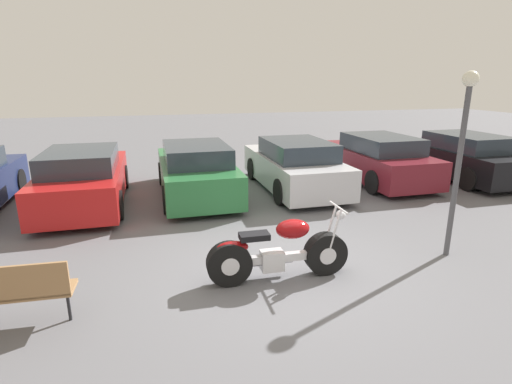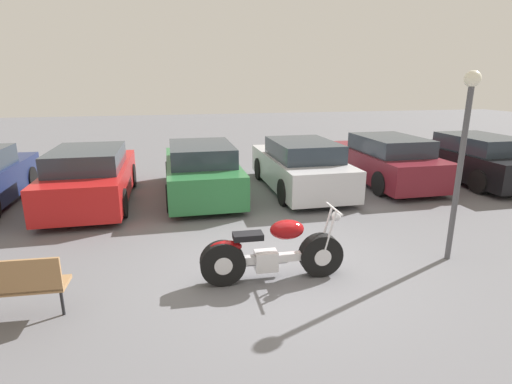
{
  "view_description": "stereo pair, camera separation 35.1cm",
  "coord_description": "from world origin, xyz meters",
  "views": [
    {
      "loc": [
        -1.99,
        -5.55,
        2.95
      ],
      "look_at": [
        -0.07,
        1.62,
        0.85
      ],
      "focal_mm": 28.0,
      "sensor_mm": 36.0,
      "label": 1
    },
    {
      "loc": [
        -1.65,
        -5.64,
        2.95
      ],
      "look_at": [
        -0.07,
        1.62,
        0.85
      ],
      "focal_mm": 28.0,
      "sensor_mm": 36.0,
      "label": 2
    }
  ],
  "objects": [
    {
      "name": "lamp_post",
      "position": [
        2.88,
        -0.22,
        2.04
      ],
      "size": [
        0.25,
        0.25,
        3.09
      ],
      "color": "#4C4C51",
      "rests_on": "ground_plane"
    },
    {
      "name": "ground_plane",
      "position": [
        0.0,
        0.0,
        0.0
      ],
      "size": [
        60.0,
        60.0,
        0.0
      ],
      "primitive_type": "plane",
      "color": "slate"
    },
    {
      "name": "parked_car_maroon",
      "position": [
        4.5,
        4.8,
        0.66
      ],
      "size": [
        1.83,
        4.32,
        1.39
      ],
      "color": "maroon",
      "rests_on": "ground_plane"
    },
    {
      "name": "parked_car_red",
      "position": [
        -3.57,
        4.45,
        0.66
      ],
      "size": [
        1.83,
        4.32,
        1.39
      ],
      "color": "red",
      "rests_on": "ground_plane"
    },
    {
      "name": "parked_car_green",
      "position": [
        -0.88,
        4.6,
        0.66
      ],
      "size": [
        1.83,
        4.32,
        1.39
      ],
      "color": "#286B38",
      "rests_on": "ground_plane"
    },
    {
      "name": "motorcycle",
      "position": [
        -0.24,
        -0.29,
        0.44
      ],
      "size": [
        2.2,
        0.62,
        1.09
      ],
      "color": "black",
      "rests_on": "ground_plane"
    },
    {
      "name": "parked_car_silver",
      "position": [
        1.81,
        4.55,
        0.66
      ],
      "size": [
        1.83,
        4.32,
        1.39
      ],
      "color": "#BCBCC1",
      "rests_on": "ground_plane"
    },
    {
      "name": "parked_car_black",
      "position": [
        7.18,
        4.44,
        0.66
      ],
      "size": [
        1.83,
        4.32,
        1.39
      ],
      "color": "black",
      "rests_on": "ground_plane"
    }
  ]
}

